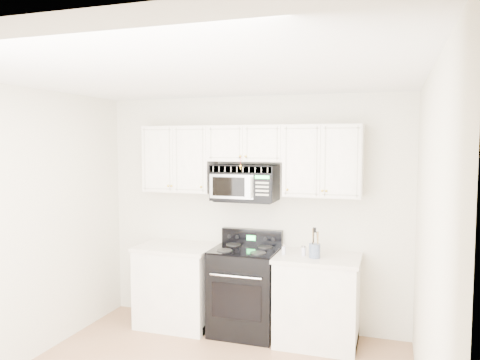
% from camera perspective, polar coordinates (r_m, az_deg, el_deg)
% --- Properties ---
extents(room, '(3.51, 3.51, 2.61)m').
position_cam_1_polar(room, '(3.72, -6.29, -7.64)').
color(room, '#936D51').
rests_on(room, ground).
extents(base_cabinet_left, '(0.86, 0.65, 0.92)m').
position_cam_1_polar(base_cabinet_left, '(5.53, -7.65, -12.90)').
color(base_cabinet_left, white).
rests_on(base_cabinet_left, ground).
extents(base_cabinet_right, '(0.86, 0.65, 0.92)m').
position_cam_1_polar(base_cabinet_right, '(5.08, 9.41, -14.54)').
color(base_cabinet_right, white).
rests_on(base_cabinet_right, ground).
extents(range, '(0.70, 0.64, 1.11)m').
position_cam_1_polar(range, '(5.24, 0.65, -13.19)').
color(range, black).
rests_on(range, ground).
extents(upper_cabinets, '(2.44, 0.37, 0.75)m').
position_cam_1_polar(upper_cabinets, '(5.12, 0.99, 2.90)').
color(upper_cabinets, white).
rests_on(upper_cabinets, ground).
extents(microwave, '(0.71, 0.40, 0.39)m').
position_cam_1_polar(microwave, '(5.13, 0.58, -0.32)').
color(microwave, black).
rests_on(microwave, ground).
extents(utensil_crock, '(0.11, 0.11, 0.31)m').
position_cam_1_polar(utensil_crock, '(4.84, 9.09, -8.41)').
color(utensil_crock, slate).
rests_on(utensil_crock, base_cabinet_right).
extents(shaker_salt, '(0.04, 0.04, 0.10)m').
position_cam_1_polar(shaker_salt, '(4.94, 5.35, -8.44)').
color(shaker_salt, silver).
rests_on(shaker_salt, base_cabinet_right).
extents(shaker_pepper, '(0.04, 0.04, 0.11)m').
position_cam_1_polar(shaker_pepper, '(4.91, 7.76, -8.53)').
color(shaker_pepper, silver).
rests_on(shaker_pepper, base_cabinet_right).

